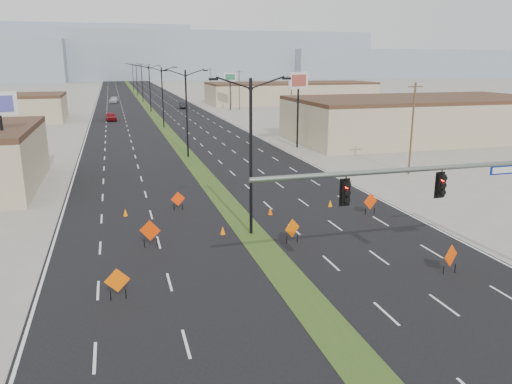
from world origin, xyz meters
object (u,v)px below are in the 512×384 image
object	(u,v)px
streetlight_4	(142,82)
signal_mast	(472,191)
cone_0	(270,211)
car_left	(111,117)
streetlight_3	(150,87)
pole_sign_east_near	(298,86)
pole_sign_east_far	(230,80)
streetlight_1	(187,111)
construction_sign_0	(150,231)
cone_1	(223,230)
construction_sign_1	(117,282)
streetlight_6	(133,76)
pole_sign_west	(0,112)
construction_sign_2	(178,200)
streetlight_2	(162,95)
construction_sign_4	(451,257)
cone_3	(125,212)
construction_sign_3	(292,229)
streetlight_0	(251,153)
car_far	(114,100)
streetlight_5	(137,79)
construction_sign_5	(370,202)
car_mid	(183,105)
cone_2	(330,203)

from	to	relation	value
streetlight_4	signal_mast	bearing A→B (deg)	-85.99
cone_0	car_left	bearing A→B (deg)	99.68
streetlight_3	streetlight_4	size ratio (longest dim) A/B	1.00
pole_sign_east_near	pole_sign_east_far	xyz separation A→B (m)	(3.07, 51.97, -1.12)
streetlight_1	construction_sign_0	bearing A→B (deg)	-102.82
signal_mast	car_left	size ratio (longest dim) A/B	3.49
cone_1	pole_sign_east_near	distance (m)	35.63
streetlight_3	construction_sign_1	distance (m)	91.77
streetlight_6	pole_sign_west	size ratio (longest dim) A/B	1.17
streetlight_4	pole_sign_east_far	size ratio (longest dim) A/B	1.20
streetlight_3	construction_sign_2	world-z (taller)	streetlight_3
cone_0	streetlight_2	bearing A→B (deg)	92.71
construction_sign_4	cone_3	xyz separation A→B (m)	(-16.31, 15.25, -0.68)
streetlight_6	cone_0	world-z (taller)	streetlight_6
streetlight_4	streetlight_1	bearing A→B (deg)	-90.00
construction_sign_3	cone_3	distance (m)	13.07
streetlight_0	construction_sign_2	world-z (taller)	streetlight_0
streetlight_3	cone_0	xyz separation A→B (m)	(2.48, -80.32, -5.12)
cone_0	cone_1	world-z (taller)	cone_0
streetlight_6	construction_sign_0	world-z (taller)	streetlight_6
streetlight_1	pole_sign_west	world-z (taller)	streetlight_1
car_far	cone_3	distance (m)	105.91
construction_sign_1	pole_sign_east_far	bearing A→B (deg)	69.91
pole_sign_west	construction_sign_3	bearing A→B (deg)	-52.83
construction_sign_4	cone_0	bearing A→B (deg)	91.31
streetlight_0	pole_sign_east_near	size ratio (longest dim) A/B	1.04
streetlight_5	construction_sign_1	distance (m)	147.58
streetlight_3	cone_1	bearing A→B (deg)	-91.24
construction_sign_1	construction_sign_5	xyz separation A→B (m)	(18.08, 8.92, 0.03)
streetlight_4	cone_1	distance (m)	111.74
car_mid	cone_2	world-z (taller)	car_mid
streetlight_1	car_far	bearing A→B (deg)	95.25
streetlight_2	streetlight_5	size ratio (longest dim) A/B	1.00
car_left	construction_sign_5	bearing A→B (deg)	-78.95
cone_0	cone_3	size ratio (longest dim) A/B	1.07
streetlight_6	construction_sign_4	bearing A→B (deg)	-87.25
streetlight_5	pole_sign_east_near	size ratio (longest dim) A/B	1.04
construction_sign_3	car_far	bearing A→B (deg)	71.53
construction_sign_2	car_left	bearing A→B (deg)	81.90
car_far	cone_2	distance (m)	108.86
construction_sign_3	pole_sign_east_far	world-z (taller)	pole_sign_east_far
streetlight_3	construction_sign_0	size ratio (longest dim) A/B	5.79
streetlight_4	construction_sign_1	xyz separation A→B (m)	(-8.54, -119.26, -4.48)
pole_sign_west	pole_sign_east_far	xyz separation A→B (m)	(34.89, 67.98, -0.19)
construction_sign_1	cone_1	bearing A→B (deg)	44.93
cone_3	pole_sign_east_near	world-z (taller)	pole_sign_east_near
construction_sign_5	streetlight_6	bearing A→B (deg)	80.43
pole_sign_east_near	streetlight_6	bearing A→B (deg)	71.91
construction_sign_4	cone_1	world-z (taller)	construction_sign_4
signal_mast	car_mid	world-z (taller)	signal_mast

